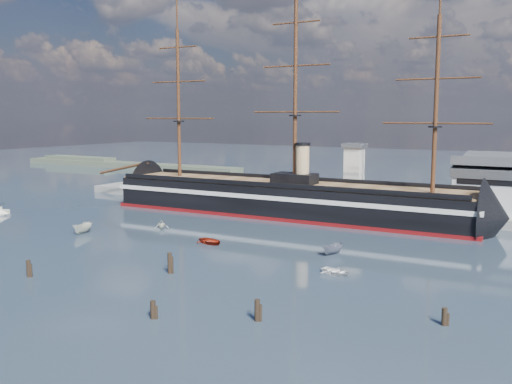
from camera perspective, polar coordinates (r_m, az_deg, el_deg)
The scene contains 15 objects.
ground at distance 115.42m, azimuth 2.47°, elevation -4.24°, with size 600.00×600.00×0.00m, color #263346.
quay at distance 144.45m, azimuth 12.70°, elevation -2.00°, with size 180.00×18.00×2.00m, color slate.
quay_tower at distance 142.59m, azimuth 9.76°, elevation 1.91°, with size 5.00×5.00×15.00m.
shoreline at distance 274.38m, azimuth -14.26°, elevation 2.78°, with size 120.00×10.00×4.00m.
warship at distance 137.01m, azimuth 2.46°, elevation -0.63°, with size 113.08×18.52×53.94m.
motorboat_a at distance 121.30m, azimuth -16.93°, elevation -3.98°, with size 6.54×2.40×2.62m, color silver.
motorboat_b at distance 107.14m, azimuth -4.55°, elevation -5.19°, with size 3.40×1.36×1.59m, color maroon.
motorboat_c at distance 99.72m, azimuth 7.66°, elevation -6.21°, with size 5.88×2.16×2.35m, color slate.
motorboat_d at distance 122.65m, azimuth -9.41°, elevation -3.62°, with size 5.58×2.42×2.04m, color silver.
motorboat_e at distance 87.57m, azimuth 8.03°, elevation -8.19°, with size 3.13×1.25×1.46m, color white.
piling_near_left at distance 92.02m, azimuth -21.75°, elevation -7.89°, with size 0.64×0.64×3.26m, color black.
piling_near_mid at distance 70.02m, azimuth -10.24°, elevation -12.35°, with size 0.64×0.64×2.90m, color black.
piling_near_right at distance 68.24m, azimuth 0.11°, elevation -12.77°, with size 0.64×0.64×3.30m, color black.
piling_far_right at distance 70.34m, azimuth 18.28°, elevation -12.53°, with size 0.64×0.64×2.75m, color black.
piling_extra at distance 88.50m, azimuth -8.61°, elevation -8.03°, with size 0.64×0.64×3.90m, color black.
Camera 1 is at (52.52, -59.97, 23.87)m, focal length 40.00 mm.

